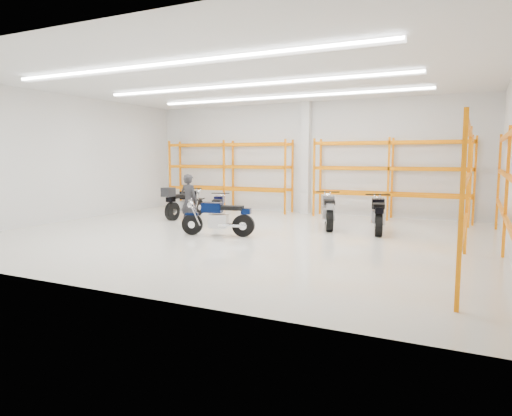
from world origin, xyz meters
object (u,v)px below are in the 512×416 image
at_px(motorcycle_back_a, 182,203).
at_px(standing_man, 189,201).
at_px(motorcycle_back_d, 378,215).
at_px(structural_column, 306,158).
at_px(motorcycle_main, 221,219).
at_px(motorcycle_back_c, 328,212).
at_px(motorcycle_back_b, 218,209).

bearing_deg(motorcycle_back_a, standing_man, -49.33).
distance_m(motorcycle_back_a, motorcycle_back_d, 7.22).
bearing_deg(structural_column, motorcycle_main, -93.75).
distance_m(motorcycle_back_c, standing_man, 4.54).
relative_size(motorcycle_main, structural_column, 0.48).
height_order(motorcycle_back_b, motorcycle_back_d, motorcycle_back_d).
xyz_separation_m(motorcycle_back_c, motorcycle_back_d, (1.62, -0.21, -0.01)).
bearing_deg(motorcycle_back_a, motorcycle_back_d, -0.67).
bearing_deg(motorcycle_back_a, motorcycle_back_c, 1.30).
bearing_deg(structural_column, motorcycle_back_a, -135.88).
xyz_separation_m(motorcycle_main, motorcycle_back_c, (2.40, 2.78, 0.03)).
bearing_deg(standing_man, motorcycle_main, 155.72).
height_order(standing_man, structural_column, structural_column).
height_order(motorcycle_back_a, standing_man, standing_man).
relative_size(motorcycle_back_b, motorcycle_back_d, 0.84).
height_order(motorcycle_main, motorcycle_back_a, motorcycle_back_a).
bearing_deg(motorcycle_back_b, motorcycle_back_c, 3.93).
relative_size(motorcycle_back_a, motorcycle_back_b, 1.23).
height_order(motorcycle_back_c, standing_man, standing_man).
bearing_deg(motorcycle_back_c, motorcycle_main, -130.78).
distance_m(motorcycle_main, structural_column, 6.41).
height_order(motorcycle_back_a, structural_column, structural_column).
relative_size(standing_man, structural_column, 0.39).
distance_m(motorcycle_back_b, structural_column, 4.52).
distance_m(motorcycle_back_b, standing_man, 1.63).
bearing_deg(motorcycle_main, motorcycle_back_c, 49.22).
xyz_separation_m(motorcycle_back_c, standing_man, (-4.14, -1.84, 0.34)).
bearing_deg(motorcycle_back_d, motorcycle_back_b, -179.39).
bearing_deg(motorcycle_back_d, motorcycle_main, -147.42).
height_order(motorcycle_back_c, motorcycle_back_d, motorcycle_back_c).
bearing_deg(motorcycle_back_c, structural_column, 120.53).
bearing_deg(motorcycle_back_b, structural_column, 61.66).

